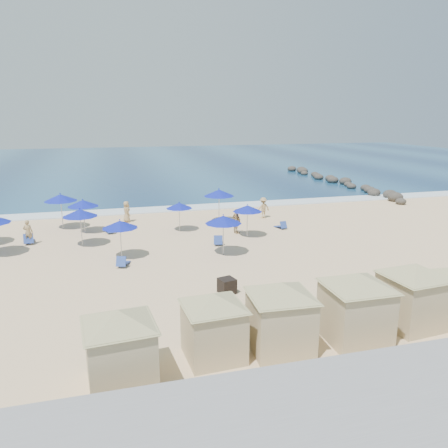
{
  "coord_description": "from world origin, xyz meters",
  "views": [
    {
      "loc": [
        -3.28,
        -22.41,
        8.16
      ],
      "look_at": [
        3.69,
        3.0,
        1.56
      ],
      "focal_mm": 35.0,
      "sensor_mm": 36.0,
      "label": 1
    }
  ],
  "objects_px": {
    "umbrella_10": "(247,208)",
    "beachgoer_0": "(28,232)",
    "umbrella_5": "(80,213)",
    "umbrella_4": "(83,203)",
    "cabana_3": "(356,298)",
    "beachgoer_1": "(236,221)",
    "cabana_1": "(213,317)",
    "umbrella_6": "(120,224)",
    "cabana_4": "(414,287)",
    "umbrella_2": "(60,198)",
    "umbrella_7": "(179,206)",
    "umbrella_8": "(223,220)",
    "rock_jetty": "(337,181)",
    "cabana_0": "(120,338)",
    "beachgoer_3": "(127,212)",
    "cabana_2": "(281,308)",
    "umbrella_9": "(219,193)",
    "beachgoer_2": "(263,208)",
    "trash_bin": "(227,286)"
  },
  "relations": [
    {
      "from": "umbrella_6",
      "to": "beachgoer_2",
      "type": "relative_size",
      "value": 1.38
    },
    {
      "from": "umbrella_2",
      "to": "rock_jetty",
      "type": "bearing_deg",
      "value": 24.74
    },
    {
      "from": "rock_jetty",
      "to": "umbrella_2",
      "type": "height_order",
      "value": "umbrella_2"
    },
    {
      "from": "umbrella_5",
      "to": "beachgoer_1",
      "type": "height_order",
      "value": "umbrella_5"
    },
    {
      "from": "cabana_4",
      "to": "beachgoer_1",
      "type": "distance_m",
      "value": 15.41
    },
    {
      "from": "cabana_3",
      "to": "beachgoer_1",
      "type": "relative_size",
      "value": 2.6
    },
    {
      "from": "cabana_1",
      "to": "cabana_2",
      "type": "xyz_separation_m",
      "value": [
        2.4,
        -0.13,
        0.12
      ]
    },
    {
      "from": "umbrella_2",
      "to": "umbrella_7",
      "type": "relative_size",
      "value": 1.24
    },
    {
      "from": "cabana_4",
      "to": "beachgoer_1",
      "type": "bearing_deg",
      "value": 99.86
    },
    {
      "from": "umbrella_9",
      "to": "umbrella_4",
      "type": "bearing_deg",
      "value": -177.36
    },
    {
      "from": "cabana_0",
      "to": "umbrella_7",
      "type": "height_order",
      "value": "cabana_0"
    },
    {
      "from": "beachgoer_0",
      "to": "umbrella_4",
      "type": "bearing_deg",
      "value": -137.75
    },
    {
      "from": "cabana_1",
      "to": "umbrella_6",
      "type": "bearing_deg",
      "value": 102.29
    },
    {
      "from": "cabana_4",
      "to": "rock_jetty",
      "type": "bearing_deg",
      "value": 64.87
    },
    {
      "from": "cabana_4",
      "to": "umbrella_4",
      "type": "xyz_separation_m",
      "value": [
        -12.99,
        18.24,
        0.5
      ]
    },
    {
      "from": "cabana_0",
      "to": "umbrella_8",
      "type": "height_order",
      "value": "cabana_0"
    },
    {
      "from": "umbrella_5",
      "to": "umbrella_10",
      "type": "distance_m",
      "value": 10.91
    },
    {
      "from": "trash_bin",
      "to": "umbrella_5",
      "type": "xyz_separation_m",
      "value": [
        -6.88,
        9.82,
        1.81
      ]
    },
    {
      "from": "umbrella_8",
      "to": "umbrella_9",
      "type": "distance_m",
      "value": 8.16
    },
    {
      "from": "trash_bin",
      "to": "umbrella_7",
      "type": "xyz_separation_m",
      "value": [
        -0.22,
        11.87,
        1.51
      ]
    },
    {
      "from": "rock_jetty",
      "to": "umbrella_9",
      "type": "bearing_deg",
      "value": -141.14
    },
    {
      "from": "umbrella_2",
      "to": "beachgoer_3",
      "type": "distance_m",
      "value": 4.98
    },
    {
      "from": "rock_jetty",
      "to": "beachgoer_0",
      "type": "distance_m",
      "value": 36.89
    },
    {
      "from": "umbrella_2",
      "to": "beachgoer_3",
      "type": "height_order",
      "value": "umbrella_2"
    },
    {
      "from": "beachgoer_2",
      "to": "beachgoer_3",
      "type": "height_order",
      "value": "beachgoer_2"
    },
    {
      "from": "umbrella_5",
      "to": "cabana_1",
      "type": "bearing_deg",
      "value": -71.95
    },
    {
      "from": "umbrella_7",
      "to": "umbrella_8",
      "type": "xyz_separation_m",
      "value": [
        1.59,
        -6.2,
        0.3
      ]
    },
    {
      "from": "cabana_4",
      "to": "umbrella_5",
      "type": "distance_m",
      "value": 19.81
    },
    {
      "from": "umbrella_5",
      "to": "umbrella_8",
      "type": "distance_m",
      "value": 9.24
    },
    {
      "from": "cabana_4",
      "to": "beachgoer_3",
      "type": "bearing_deg",
      "value": 115.6
    },
    {
      "from": "cabana_0",
      "to": "beachgoer_3",
      "type": "distance_m",
      "value": 21.71
    },
    {
      "from": "cabana_2",
      "to": "umbrella_2",
      "type": "distance_m",
      "value": 22.06
    },
    {
      "from": "cabana_2",
      "to": "umbrella_4",
      "type": "xyz_separation_m",
      "value": [
        -7.27,
        18.56,
        0.53
      ]
    },
    {
      "from": "umbrella_8",
      "to": "cabana_4",
      "type": "bearing_deg",
      "value": -65.96
    },
    {
      "from": "umbrella_5",
      "to": "umbrella_4",
      "type": "bearing_deg",
      "value": 89.11
    },
    {
      "from": "beachgoer_3",
      "to": "rock_jetty",
      "type": "bearing_deg",
      "value": -83.6
    },
    {
      "from": "cabana_4",
      "to": "umbrella_2",
      "type": "relative_size",
      "value": 1.7
    },
    {
      "from": "umbrella_10",
      "to": "beachgoer_0",
      "type": "relative_size",
      "value": 1.4
    },
    {
      "from": "umbrella_5",
      "to": "cabana_0",
      "type": "bearing_deg",
      "value": -83.58
    },
    {
      "from": "cabana_0",
      "to": "cabana_2",
      "type": "xyz_separation_m",
      "value": [
        5.54,
        0.63,
        0.04
      ]
    },
    {
      "from": "umbrella_8",
      "to": "beachgoer_3",
      "type": "bearing_deg",
      "value": 117.24
    },
    {
      "from": "umbrella_4",
      "to": "umbrella_6",
      "type": "bearing_deg",
      "value": -70.8
    },
    {
      "from": "cabana_2",
      "to": "cabana_3",
      "type": "relative_size",
      "value": 0.97
    },
    {
      "from": "umbrella_4",
      "to": "cabana_4",
      "type": "bearing_deg",
      "value": -54.54
    },
    {
      "from": "rock_jetty",
      "to": "beachgoer_1",
      "type": "xyz_separation_m",
      "value": [
        -18.55,
        -18.76,
        0.53
      ]
    },
    {
      "from": "beachgoer_0",
      "to": "beachgoer_3",
      "type": "xyz_separation_m",
      "value": [
        6.47,
        4.6,
        0.01
      ]
    },
    {
      "from": "cabana_4",
      "to": "umbrella_2",
      "type": "distance_m",
      "value": 24.66
    },
    {
      "from": "cabana_1",
      "to": "umbrella_9",
      "type": "distance_m",
      "value": 19.6
    },
    {
      "from": "umbrella_2",
      "to": "beachgoer_2",
      "type": "xyz_separation_m",
      "value": [
        15.46,
        -0.68,
        -1.47
      ]
    },
    {
      "from": "rock_jetty",
      "to": "umbrella_4",
      "type": "distance_m",
      "value": 32.94
    }
  ]
}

